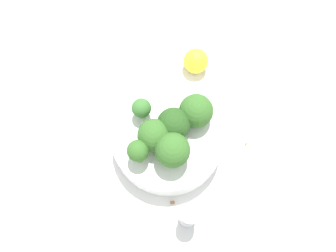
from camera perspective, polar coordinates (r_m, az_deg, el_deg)
ground_plane at (r=0.60m, az=-0.00°, el=-2.99°), size 3.00×3.00×0.00m
bowl at (r=0.58m, az=-0.00°, el=-2.15°), size 0.20×0.20×0.05m
broccoli_floret_0 at (r=0.53m, az=0.97°, el=0.27°), size 0.06×0.06×0.06m
broccoli_floret_1 at (r=0.54m, az=-4.64°, el=3.03°), size 0.03×0.03×0.04m
broccoli_floret_2 at (r=0.52m, az=-2.46°, el=-1.64°), size 0.05×0.05×0.06m
broccoli_floret_3 at (r=0.51m, az=-5.23°, el=-4.45°), size 0.03×0.03×0.05m
broccoli_floret_4 at (r=0.54m, az=4.90°, el=2.59°), size 0.06×0.06×0.06m
broccoli_floret_5 at (r=0.50m, az=0.78°, el=-4.26°), size 0.06×0.06×0.06m
pepper_shaker at (r=0.54m, az=3.59°, el=-15.35°), size 0.03×0.03×0.07m
lemon_wedge at (r=0.65m, az=4.87°, el=11.21°), size 0.05×0.05×0.05m
almond_crumb_0 at (r=0.57m, az=0.77°, el=-13.14°), size 0.01×0.01×0.01m
almond_crumb_1 at (r=0.62m, az=13.44°, el=-3.01°), size 0.01×0.01×0.01m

